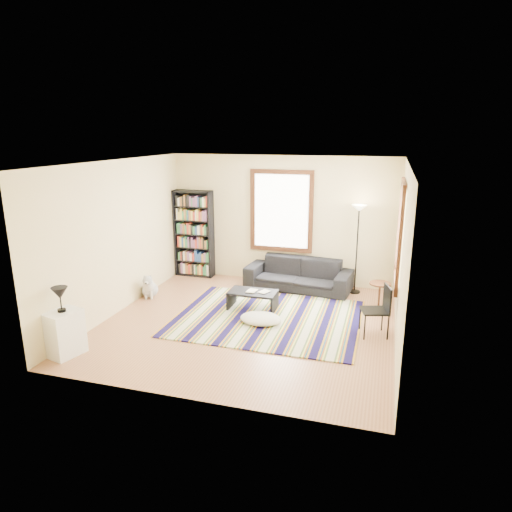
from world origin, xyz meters
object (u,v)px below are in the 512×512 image
(floor_lamp, at_px, (357,250))
(dog, at_px, (150,285))
(floor_cushion, at_px, (260,319))
(folding_chair, at_px, (375,311))
(sofa, at_px, (298,274))
(white_cabinet, at_px, (65,333))
(bookshelf, at_px, (194,234))
(side_table, at_px, (379,296))
(coffee_table, at_px, (253,300))

(floor_lamp, xyz_separation_m, dog, (-4.01, -1.45, -0.68))
(floor_cushion, xyz_separation_m, folding_chair, (1.93, 0.07, 0.34))
(folding_chair, bearing_deg, sofa, 114.25)
(floor_lamp, height_order, white_cabinet, floor_lamp)
(sofa, xyz_separation_m, folding_chair, (1.66, -1.94, 0.10))
(bookshelf, xyz_separation_m, side_table, (4.23, -1.03, -0.73))
(bookshelf, distance_m, floor_lamp, 3.72)
(side_table, height_order, folding_chair, folding_chair)
(sofa, distance_m, bookshelf, 2.63)
(side_table, xyz_separation_m, dog, (-4.53, -0.59, -0.02))
(floor_lamp, distance_m, folding_chair, 2.15)
(sofa, relative_size, folding_chair, 2.60)
(floor_cushion, height_order, dog, dog)
(folding_chair, bearing_deg, floor_lamp, 86.67)
(coffee_table, relative_size, dog, 1.82)
(folding_chair, distance_m, white_cabinet, 4.89)
(white_cabinet, bearing_deg, sofa, 69.45)
(sofa, relative_size, white_cabinet, 3.20)
(coffee_table, bearing_deg, sofa, 66.95)
(coffee_table, distance_m, side_table, 2.40)
(folding_chair, height_order, white_cabinet, folding_chair)
(floor_lamp, height_order, side_table, floor_lamp)
(coffee_table, relative_size, white_cabinet, 1.29)
(coffee_table, xyz_separation_m, folding_chair, (2.26, -0.53, 0.25))
(bookshelf, relative_size, folding_chair, 2.33)
(floor_lamp, xyz_separation_m, side_table, (0.52, -0.86, -0.66))
(side_table, bearing_deg, white_cabinet, -144.56)
(bookshelf, xyz_separation_m, white_cabinet, (-0.27, -4.23, -0.65))
(sofa, relative_size, dog, 4.52)
(floor_cushion, bearing_deg, bookshelf, 134.58)
(dog, bearing_deg, side_table, -9.03)
(sofa, xyz_separation_m, floor_cushion, (-0.27, -2.01, -0.24))
(side_table, bearing_deg, floor_lamp, 121.14)
(folding_chair, distance_m, dog, 4.52)
(bookshelf, bearing_deg, coffee_table, -41.11)
(floor_cushion, bearing_deg, white_cabinet, -142.24)
(floor_cushion, relative_size, floor_lamp, 0.39)
(floor_lamp, distance_m, dog, 4.31)
(coffee_table, height_order, white_cabinet, white_cabinet)
(coffee_table, relative_size, floor_lamp, 0.48)
(sofa, height_order, coffee_table, sofa)
(side_table, bearing_deg, bookshelf, 166.33)
(bookshelf, height_order, side_table, bookshelf)
(folding_chair, bearing_deg, floor_cushion, 165.90)
(sofa, bearing_deg, folding_chair, -43.31)
(floor_cushion, xyz_separation_m, side_table, (1.98, 1.25, 0.18))
(floor_cushion, xyz_separation_m, floor_lamp, (1.46, 2.11, 0.84))
(sofa, height_order, side_table, sofa)
(coffee_table, xyz_separation_m, dog, (-2.22, 0.06, 0.07))
(floor_cushion, relative_size, folding_chair, 0.85)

